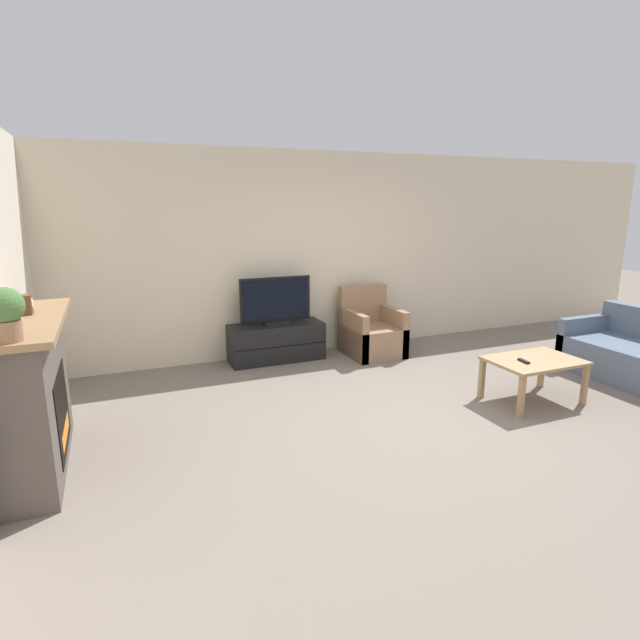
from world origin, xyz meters
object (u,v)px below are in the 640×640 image
(coffee_table, at_px, (534,365))
(tv_stand, at_px, (276,342))
(mantel_vase_left, at_px, (12,314))
(armchair, at_px, (371,333))
(potted_plant, at_px, (5,312))
(fireplace, at_px, (33,394))
(tv, at_px, (276,302))
(remote, at_px, (524,361))
(mantel_clock, at_px, (27,305))

(coffee_table, bearing_deg, tv_stand, 130.63)
(tv_stand, height_order, coffee_table, tv_stand)
(mantel_vase_left, xyz_separation_m, armchair, (3.82, 2.15, -1.03))
(mantel_vase_left, height_order, potted_plant, potted_plant)
(fireplace, distance_m, tv_stand, 3.19)
(tv, relative_size, remote, 6.09)
(mantel_vase_left, bearing_deg, remote, -0.35)
(mantel_vase_left, bearing_deg, armchair, 29.41)
(tv, bearing_deg, mantel_vase_left, -136.95)
(fireplace, distance_m, coffee_table, 4.60)
(mantel_vase_left, relative_size, remote, 1.79)
(tv, bearing_deg, remote, -52.23)
(mantel_clock, xyz_separation_m, potted_plant, (-0.00, -0.83, 0.11))
(coffee_table, xyz_separation_m, remote, (-0.18, -0.03, 0.07))
(tv_stand, xyz_separation_m, coffee_table, (2.03, -2.36, 0.15))
(mantel_clock, xyz_separation_m, coffee_table, (4.56, -0.63, -0.87))
(tv, distance_m, coffee_table, 3.14)
(tv, xyz_separation_m, coffee_table, (2.03, -2.36, -0.38))
(armchair, relative_size, coffee_table, 0.99)
(mantel_vase_left, height_order, mantel_clock, mantel_vase_left)
(fireplace, distance_m, remote, 4.43)
(tv, relative_size, armchair, 1.03)
(armchair, height_order, remote, armchair)
(tv_stand, height_order, armchair, armchair)
(potted_plant, bearing_deg, fireplace, 91.44)
(potted_plant, height_order, tv, potted_plant)
(tv, xyz_separation_m, armchair, (1.29, -0.21, -0.48))
(mantel_vase_left, xyz_separation_m, potted_plant, (0.00, -0.20, 0.06))
(potted_plant, height_order, coffee_table, potted_plant)
(mantel_vase_left, height_order, armchair, mantel_vase_left)
(armchair, height_order, coffee_table, armchair)
(fireplace, height_order, tv, fireplace)
(mantel_clock, distance_m, tv_stand, 3.23)
(armchair, bearing_deg, fireplace, -156.39)
(potted_plant, relative_size, tv, 0.36)
(potted_plant, bearing_deg, mantel_clock, 89.95)
(potted_plant, distance_m, tv, 3.65)
(mantel_vase_left, bearing_deg, mantel_clock, 89.93)
(fireplace, height_order, coffee_table, fireplace)
(potted_plant, height_order, armchair, potted_plant)
(tv, relative_size, coffee_table, 1.02)
(armchair, bearing_deg, remote, -75.44)
(mantel_vase_left, bearing_deg, potted_plant, -90.00)
(fireplace, bearing_deg, tv_stand, 36.57)
(tv_stand, xyz_separation_m, armchair, (1.29, -0.21, 0.05))
(armchair, relative_size, remote, 5.94)
(mantel_clock, xyz_separation_m, tv_stand, (2.53, 1.73, -1.03))
(fireplace, bearing_deg, tv, 36.54)
(fireplace, xyz_separation_m, mantel_clock, (0.02, 0.16, 0.66))
(mantel_clock, xyz_separation_m, tv, (2.53, 1.73, -0.49))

